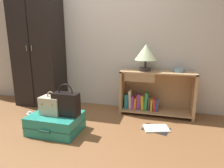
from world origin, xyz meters
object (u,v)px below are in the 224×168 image
at_px(bowl, 179,70).
at_px(open_book_on_floor, 156,128).
at_px(wardrobe, 38,48).
at_px(table_lamp, 146,53).
at_px(suitcase_large, 56,123).
at_px(handbag, 66,104).
at_px(train_case, 51,105).
at_px(bookshelf, 153,93).
at_px(bottle, 30,119).

xyz_separation_m(bowl, open_book_on_floor, (-0.27, -0.57, -0.71)).
xyz_separation_m(wardrobe, bowl, (2.35, 0.06, -0.30)).
xyz_separation_m(table_lamp, suitcase_large, (-1.02, -0.95, -0.84)).
xyz_separation_m(wardrobe, suitcase_large, (0.84, -0.92, -0.91)).
bearing_deg(handbag, wardrobe, 137.74).
relative_size(handbag, open_book_on_floor, 1.03).
xyz_separation_m(train_case, open_book_on_floor, (1.30, 0.40, -0.34)).
bearing_deg(bookshelf, wardrobe, -178.49).
height_order(bottle, open_book_on_floor, bottle).
bearing_deg(wardrobe, train_case, -49.08).
bearing_deg(suitcase_large, table_lamp, 42.95).
bearing_deg(bowl, train_case, -148.33).
distance_m(bottle, open_book_on_floor, 1.74).
distance_m(suitcase_large, open_book_on_floor, 1.32).
distance_m(table_lamp, suitcase_large, 1.63).
bearing_deg(table_lamp, wardrobe, -178.98).
bearing_deg(suitcase_large, train_case, 168.92).
relative_size(bowl, open_book_on_floor, 0.43).
height_order(table_lamp, handbag, table_lamp).
distance_m(bookshelf, bowl, 0.53).
height_order(bookshelf, open_book_on_floor, bookshelf).
relative_size(bookshelf, suitcase_large, 1.77).
bearing_deg(train_case, handbag, 1.04).
distance_m(wardrobe, bowl, 2.37).
height_order(wardrobe, table_lamp, wardrobe).
relative_size(train_case, bottle, 1.58).
bearing_deg(open_book_on_floor, wardrobe, 166.25).
bearing_deg(bookshelf, handbag, -136.40).
bearing_deg(train_case, bowl, 31.67).
bearing_deg(bottle, bowl, 24.17).
xyz_separation_m(wardrobe, train_case, (0.79, -0.91, -0.67)).
bearing_deg(bowl, bottle, -155.83).
xyz_separation_m(wardrobe, bookshelf, (1.99, 0.05, -0.69)).
bearing_deg(bowl, handbag, -144.70).
bearing_deg(wardrobe, table_lamp, 1.02).
distance_m(train_case, bottle, 0.49).
height_order(wardrobe, train_case, wardrobe).
bearing_deg(suitcase_large, bookshelf, 39.97).
bearing_deg(bowl, bookshelf, -178.56).
xyz_separation_m(table_lamp, bottle, (-1.48, -0.86, -0.88)).
bearing_deg(bottle, suitcase_large, -10.94).
relative_size(wardrobe, handbag, 5.05).
bearing_deg(open_book_on_floor, table_lamp, 112.77).
distance_m(suitcase_large, bottle, 0.47).
relative_size(wardrobe, open_book_on_floor, 5.20).
bearing_deg(bottle, table_lamp, 30.07).
height_order(suitcase_large, train_case, train_case).
relative_size(table_lamp, suitcase_large, 0.64).
height_order(handbag, open_book_on_floor, handbag).
distance_m(bookshelf, train_case, 1.54).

